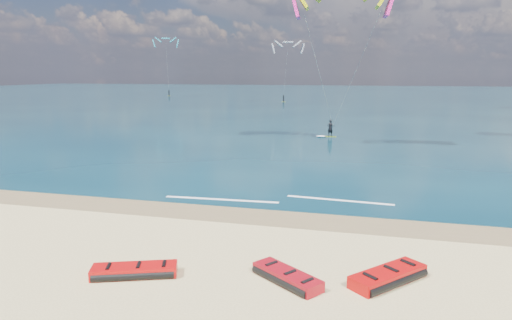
% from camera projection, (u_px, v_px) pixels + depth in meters
% --- Properties ---
extents(ground, '(320.00, 320.00, 0.00)m').
position_uv_depth(ground, '(314.00, 124.00, 55.70)').
color(ground, tan).
rests_on(ground, ground).
extents(wet_sand_strip, '(320.00, 2.40, 0.01)m').
position_uv_depth(wet_sand_strip, '(210.00, 212.00, 20.50)').
color(wet_sand_strip, brown).
rests_on(wet_sand_strip, ground).
extents(sea, '(320.00, 200.00, 0.04)m').
position_uv_depth(sea, '(345.00, 97.00, 116.60)').
color(sea, '#092735').
rests_on(sea, ground).
extents(packed_kite_left, '(2.99, 2.00, 0.39)m').
position_uv_depth(packed_kite_left, '(135.00, 276.00, 14.12)').
color(packed_kite_left, '#C10A0A').
rests_on(packed_kite_left, ground).
extents(packed_kite_mid, '(2.71, 2.38, 0.39)m').
position_uv_depth(packed_kite_mid, '(287.00, 282.00, 13.71)').
color(packed_kite_mid, '#9E0B15').
rests_on(packed_kite_mid, ground).
extents(packed_kite_right, '(2.79, 2.93, 0.44)m').
position_uv_depth(packed_kite_right, '(388.00, 282.00, 13.70)').
color(packed_kite_right, '#BE0808').
rests_on(packed_kite_right, ground).
extents(kitesurfer_main, '(7.82, 8.83, 14.02)m').
position_uv_depth(kitesurfer_main, '(336.00, 60.00, 39.07)').
color(kitesurfer_main, '#97CA17').
rests_on(kitesurfer_main, sea).
extents(shoreline_foam, '(11.11, 1.88, 0.01)m').
position_uv_depth(shoreline_foam, '(277.00, 200.00, 22.36)').
color(shoreline_foam, white).
rests_on(shoreline_foam, ground).
extents(distant_kites, '(86.48, 28.86, 14.46)m').
position_uv_depth(distant_kites, '(289.00, 72.00, 94.82)').
color(distant_kites, gold).
rests_on(distant_kites, ground).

